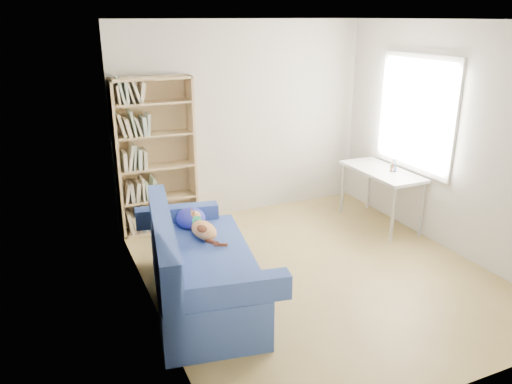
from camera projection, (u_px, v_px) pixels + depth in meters
ground at (314, 271)px, 5.44m from camera, size 4.00×4.00×0.00m
room_shell at (328, 122)px, 4.96m from camera, size 3.54×4.04×2.62m
sofa at (198, 268)px, 4.78m from camera, size 1.21×2.04×0.93m
bookshelf at (156, 163)px, 6.23m from camera, size 0.98×0.30×1.95m
desk at (382, 175)px, 6.48m from camera, size 0.54×1.19×0.75m
pen_cup at (394, 167)px, 6.38m from camera, size 0.09×0.09×0.17m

